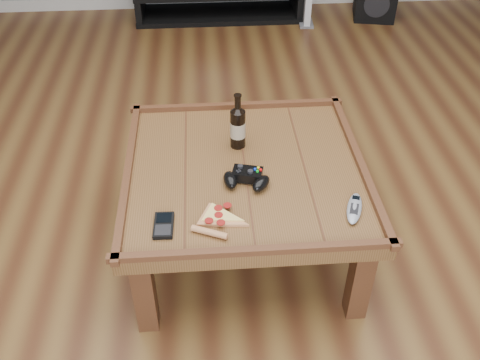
{
  "coord_description": "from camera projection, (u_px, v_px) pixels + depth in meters",
  "views": [
    {
      "loc": [
        -0.15,
        -1.76,
        1.82
      ],
      "look_at": [
        -0.03,
        -0.16,
        0.52
      ],
      "focal_mm": 40.0,
      "sensor_mm": 36.0,
      "label": 1
    }
  ],
  "objects": [
    {
      "name": "smartphone",
      "position": [
        164.0,
        225.0,
        1.96
      ],
      "size": [
        0.08,
        0.13,
        0.02
      ],
      "rotation": [
        0.0,
        0.0,
        -0.03
      ],
      "color": "black",
      "rests_on": "coffee_table"
    },
    {
      "name": "game_console",
      "position": [
        307.0,
        10.0,
        4.45
      ],
      "size": [
        0.13,
        0.21,
        0.26
      ],
      "rotation": [
        0.0,
        0.0,
        -0.08
      ],
      "color": "slate",
      "rests_on": "ground"
    },
    {
      "name": "baseboard",
      "position": [
        218.0,
        1.0,
        4.8
      ],
      "size": [
        5.0,
        0.02,
        0.1
      ],
      "primitive_type": "cube",
      "color": "silver",
      "rests_on": "ground"
    },
    {
      "name": "pizza_slice",
      "position": [
        217.0,
        219.0,
        1.98
      ],
      "size": [
        0.24,
        0.29,
        0.03
      ],
      "rotation": [
        0.0,
        0.0,
        -0.41
      ],
      "color": "tan",
      "rests_on": "coffee_table"
    },
    {
      "name": "remote_control",
      "position": [
        354.0,
        208.0,
        2.02
      ],
      "size": [
        0.11,
        0.19,
        0.03
      ],
      "rotation": [
        0.0,
        0.0,
        -0.34
      ],
      "color": "#90959C",
      "rests_on": "coffee_table"
    },
    {
      "name": "ground",
      "position": [
        245.0,
        244.0,
        2.52
      ],
      "size": [
        6.0,
        6.0,
        0.0
      ],
      "primitive_type": "plane",
      "color": "#4A2815",
      "rests_on": "ground"
    },
    {
      "name": "coffee_table",
      "position": [
        245.0,
        179.0,
        2.27
      ],
      "size": [
        1.03,
        1.03,
        0.48
      ],
      "color": "#523517",
      "rests_on": "ground"
    },
    {
      "name": "game_controller",
      "position": [
        246.0,
        178.0,
        2.14
      ],
      "size": [
        0.21,
        0.16,
        0.06
      ],
      "rotation": [
        0.0,
        0.0,
        -0.25
      ],
      "color": "black",
      "rests_on": "coffee_table"
    },
    {
      "name": "beer_bottle",
      "position": [
        238.0,
        126.0,
        2.3
      ],
      "size": [
        0.07,
        0.07,
        0.26
      ],
      "color": "black",
      "rests_on": "coffee_table"
    }
  ]
}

